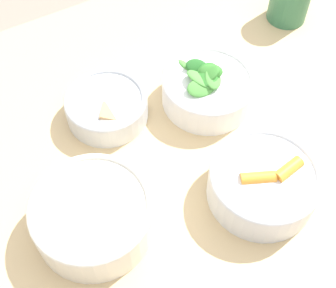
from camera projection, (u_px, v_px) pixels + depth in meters
dining_table at (152, 187)px, 0.84m from camera, size 1.14×0.77×0.72m
bowl_carrots at (263, 182)px, 0.67m from camera, size 0.16×0.16×0.07m
bowl_greens at (207, 87)px, 0.78m from camera, size 0.15×0.15×0.08m
bowl_beans_hotdog at (93, 217)px, 0.64m from camera, size 0.17×0.17×0.07m
bowl_cookies at (107, 106)px, 0.76m from camera, size 0.13×0.13×0.05m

